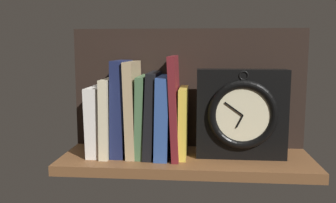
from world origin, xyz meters
TOP-DOWN VIEW (x-y plane):
  - ground_plane at (0.00, 0.00)cm, footprint 64.28×22.24cm
  - back_panel at (0.00, 10.52)cm, footprint 64.28×1.20cm
  - book_white_catcher at (-23.34, 1.48)cm, footprint 3.84×13.81cm
  - book_cream_twain at (-20.15, 1.48)cm, footprint 2.44×15.51cm
  - book_navy_bierce at (-17.06, 1.48)cm, footprint 3.84×12.91cm
  - book_tan_shortstories at (-13.91, 1.48)cm, footprint 2.90×14.40cm
  - book_green_romantic at (-11.42, 1.48)cm, footprint 2.54×14.16cm
  - book_black_skeptic at (-8.92, 1.48)cm, footprint 3.34×15.17cm
  - book_blue_modern at (-5.81, 1.48)cm, footprint 3.77×16.26cm
  - book_maroon_dawkins at (-3.01, 1.48)cm, footprint 2.91×16.89cm
  - book_yellow_seinlanguage at (-0.86, 1.48)cm, footprint 2.07×13.45cm
  - framed_clock at (13.87, 0.35)cm, footprint 22.48×7.61cm

SIDE VIEW (x-z plane):
  - ground_plane at x=0.00cm, z-range -2.50..0.00cm
  - book_yellow_seinlanguage at x=-0.86cm, z-range 0.00..17.68cm
  - book_white_catcher at x=-23.34cm, z-range -0.03..17.79cm
  - book_cream_twain at x=-20.15cm, z-range -0.01..19.97cm
  - book_blue_modern at x=-5.81cm, z-range -0.04..20.61cm
  - book_green_romantic at x=-11.42cm, z-range -0.02..20.67cm
  - book_black_skeptic at x=-8.92cm, z-range -0.04..21.64cm
  - framed_clock at x=13.87cm, z-range 0.06..22.54cm
  - book_tan_shortstories at x=-13.91cm, z-range -0.02..24.34cm
  - book_navy_bierce at x=-17.06cm, z-range -0.03..24.58cm
  - book_maroon_dawkins at x=-3.01cm, z-range -0.03..25.78cm
  - back_panel at x=0.00cm, z-range 0.00..33.02cm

